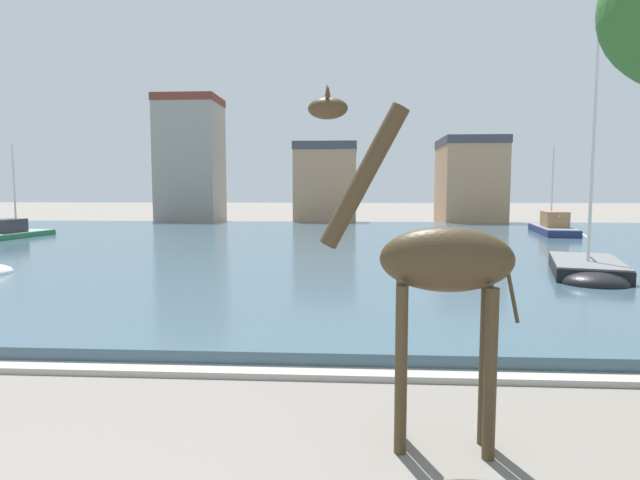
% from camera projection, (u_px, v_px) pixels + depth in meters
% --- Properties ---
extents(harbor_water, '(91.94, 43.48, 0.37)m').
position_uv_depth(harbor_water, '(304.00, 246.00, 32.01)').
color(harbor_water, '#3D5666').
rests_on(harbor_water, ground).
extents(quay_edge_coping, '(91.94, 0.50, 0.12)m').
position_uv_depth(quay_edge_coping, '(196.00, 371.00, 10.17)').
color(quay_edge_coping, '#ADA89E').
rests_on(quay_edge_coping, ground).
extents(giraffe_statue, '(2.81, 0.81, 4.91)m').
position_uv_depth(giraffe_statue, '(435.00, 266.00, 7.05)').
color(giraffe_statue, '#42331E').
rests_on(giraffe_statue, ground).
extents(sailboat_black, '(3.89, 6.37, 9.51)m').
position_uv_depth(sailboat_black, '(588.00, 273.00, 19.56)').
color(sailboat_black, black).
rests_on(sailboat_black, ground).
extents(sailboat_navy, '(3.57, 9.88, 6.76)m').
position_uv_depth(sailboat_navy, '(551.00, 229.00, 39.52)').
color(sailboat_navy, navy).
rests_on(sailboat_navy, ground).
extents(sailboat_green, '(2.81, 6.90, 6.52)m').
position_uv_depth(sailboat_green, '(16.00, 235.00, 35.81)').
color(sailboat_green, '#236B42').
rests_on(sailboat_green, ground).
extents(townhouse_wide_warehouse, '(6.55, 6.01, 13.56)m').
position_uv_depth(townhouse_wide_warehouse, '(190.00, 160.00, 57.69)').
color(townhouse_wide_warehouse, gray).
rests_on(townhouse_wide_warehouse, ground).
extents(townhouse_end_terrace, '(6.46, 7.46, 8.42)m').
position_uv_depth(townhouse_end_terrace, '(326.00, 184.00, 56.55)').
color(townhouse_end_terrace, tan).
rests_on(townhouse_end_terrace, ground).
extents(townhouse_narrow_midrow, '(6.16, 8.16, 8.86)m').
position_uv_depth(townhouse_narrow_midrow, '(470.00, 181.00, 55.10)').
color(townhouse_narrow_midrow, tan).
rests_on(townhouse_narrow_midrow, ground).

